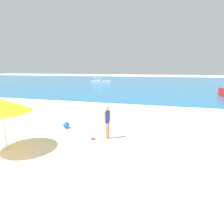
{
  "coord_description": "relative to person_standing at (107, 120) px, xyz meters",
  "views": [
    {
      "loc": [
        2.6,
        -3.68,
        3.19
      ],
      "look_at": [
        0.09,
        5.4,
        0.91
      ],
      "focal_mm": 28.56,
      "sensor_mm": 36.0,
      "label": 1
    }
  ],
  "objects": [
    {
      "name": "water",
      "position": [
        -0.3,
        38.58,
        -0.86
      ],
      "size": [
        160.0,
        60.0,
        0.06
      ],
      "primitive_type": "cube",
      "color": "#1E6B9E",
      "rests_on": "ground"
    },
    {
      "name": "person_standing",
      "position": [
        0.0,
        0.0,
        0.0
      ],
      "size": [
        0.25,
        0.31,
        1.57
      ],
      "rotation": [
        0.0,
        0.0,
        4.07
      ],
      "color": "tan",
      "rests_on": "ground"
    },
    {
      "name": "ground",
      "position": [
        -0.3,
        -3.85,
        -0.89
      ],
      "size": [
        200.0,
        200.0,
        0.0
      ],
      "primitive_type": "plane",
      "color": "beige"
    },
    {
      "name": "beach_umbrella",
      "position": [
        -3.55,
        -2.27,
        0.94
      ],
      "size": [
        2.23,
        2.23,
        2.09
      ],
      "color": "#B7B7BC",
      "rests_on": "ground"
    },
    {
      "name": "boat_far",
      "position": [
        -10.2,
        28.28,
        -0.35
      ],
      "size": [
        4.34,
        2.48,
        1.41
      ],
      "rotation": [
        0.0,
        0.0,
        0.3
      ],
      "color": "white",
      "rests_on": "water"
    },
    {
      "name": "frisbee",
      "position": [
        -0.61,
        -0.29,
        -0.88
      ],
      "size": [
        0.24,
        0.24,
        0.03
      ],
      "primitive_type": "cylinder",
      "color": "#E51E4C",
      "rests_on": "ground"
    },
    {
      "name": "beach_ball",
      "position": [
        -2.63,
        0.83,
        -0.72
      ],
      "size": [
        0.36,
        0.36,
        0.36
      ],
      "primitive_type": "sphere",
      "color": "blue",
      "rests_on": "ground"
    }
  ]
}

